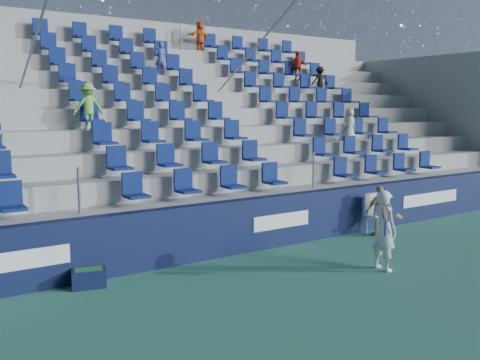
{
  "coord_description": "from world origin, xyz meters",
  "views": [
    {
      "loc": [
        -6.11,
        -6.53,
        3.24
      ],
      "look_at": [
        0.2,
        2.8,
        1.7
      ],
      "focal_mm": 40.0,
      "sensor_mm": 36.0,
      "label": 1
    }
  ],
  "objects": [
    {
      "name": "line_judge_chair",
      "position": [
        4.28,
        2.66,
        0.6
      ],
      "size": [
        0.52,
        0.54,
        1.05
      ],
      "color": "white",
      "rests_on": "ground"
    },
    {
      "name": "ball_bin",
      "position": [
        -3.15,
        2.75,
        0.18
      ],
      "size": [
        0.68,
        0.54,
        0.34
      ],
      "color": "#10183C",
      "rests_on": "ground"
    },
    {
      "name": "tennis_player",
      "position": [
        2.08,
        0.47,
        0.81
      ],
      "size": [
        0.69,
        0.63,
        1.62
      ],
      "color": "white",
      "rests_on": "ground"
    },
    {
      "name": "grandstand",
      "position": [
        -0.0,
        8.24,
        2.13
      ],
      "size": [
        24.0,
        8.17,
        6.63
      ],
      "color": "gray",
      "rests_on": "ground"
    },
    {
      "name": "sponsor_wall",
      "position": [
        0.0,
        3.15,
        0.6
      ],
      "size": [
        24.0,
        0.32,
        1.2
      ],
      "color": "#0F1739",
      "rests_on": "ground"
    },
    {
      "name": "ground",
      "position": [
        0.0,
        0.0,
        0.0
      ],
      "size": [
        70.0,
        70.0,
        0.0
      ],
      "primitive_type": "plane",
      "color": "#2E6D56",
      "rests_on": "ground"
    },
    {
      "name": "line_judge",
      "position": [
        4.28,
        2.5,
        0.64
      ],
      "size": [
        0.8,
        0.5,
        1.27
      ],
      "primitive_type": "imported",
      "rotation": [
        0.0,
        0.0,
        2.86
      ],
      "color": "tan",
      "rests_on": "ground"
    }
  ]
}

